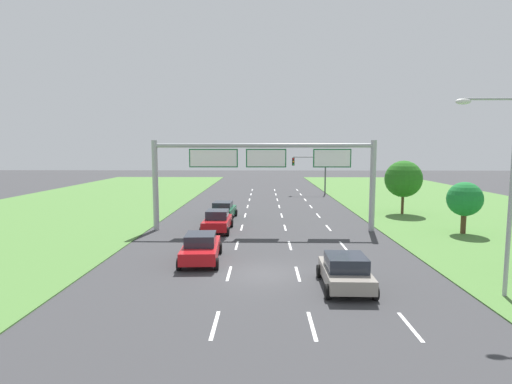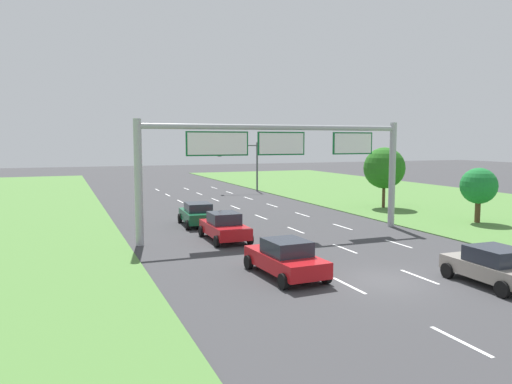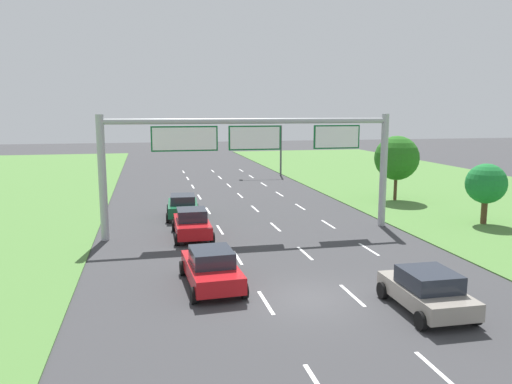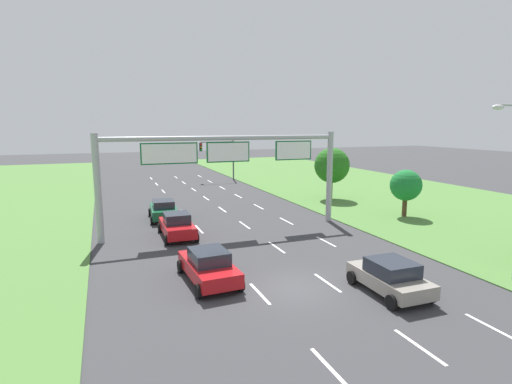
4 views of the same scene
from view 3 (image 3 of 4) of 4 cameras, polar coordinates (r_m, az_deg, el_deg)
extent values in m
plane|color=#38383A|center=(19.81, 6.17, -12.04)|extent=(200.00, 200.00, 0.00)
cube|color=white|center=(19.36, 1.13, -12.50)|extent=(0.14, 2.40, 0.01)
cube|color=white|center=(24.91, -2.12, -7.49)|extent=(0.14, 2.40, 0.01)
cube|color=white|center=(30.63, -4.14, -4.32)|extent=(0.14, 2.40, 0.01)
cube|color=white|center=(36.44, -5.50, -2.14)|extent=(0.14, 2.40, 0.01)
cube|color=white|center=(42.30, -6.49, -0.57)|extent=(0.14, 2.40, 0.01)
cube|color=white|center=(48.20, -7.24, 0.62)|extent=(0.14, 2.40, 0.01)
cube|color=white|center=(54.12, -7.82, 1.55)|extent=(0.14, 2.40, 0.01)
cube|color=white|center=(60.05, -8.29, 2.30)|extent=(0.14, 2.40, 0.01)
cube|color=white|center=(15.58, 20.14, -18.76)|extent=(0.14, 2.40, 0.01)
cube|color=white|center=(20.41, 10.93, -11.50)|extent=(0.14, 2.40, 0.01)
cube|color=white|center=(25.73, 5.62, -6.98)|extent=(0.14, 2.40, 0.01)
cube|color=white|center=(31.30, 2.23, -4.00)|extent=(0.14, 2.40, 0.01)
cube|color=white|center=(37.01, -0.12, -1.92)|extent=(0.14, 2.40, 0.01)
cube|color=white|center=(42.79, -1.83, -0.40)|extent=(0.14, 2.40, 0.01)
cube|color=white|center=(48.63, -3.13, 0.76)|extent=(0.14, 2.40, 0.01)
cube|color=white|center=(54.50, -4.15, 1.67)|extent=(0.14, 2.40, 0.01)
cube|color=white|center=(60.40, -4.97, 2.40)|extent=(0.14, 2.40, 0.01)
cube|color=white|center=(21.97, 19.48, -10.35)|extent=(0.14, 2.40, 0.01)
cube|color=white|center=(26.99, 12.75, -6.39)|extent=(0.14, 2.40, 0.01)
cube|color=white|center=(32.35, 8.25, -3.66)|extent=(0.14, 2.40, 0.01)
cube|color=white|center=(37.89, 5.06, -1.69)|extent=(0.14, 2.40, 0.01)
cube|color=white|center=(43.56, 2.70, -0.23)|extent=(0.14, 2.40, 0.01)
cube|color=white|center=(49.31, 0.89, 0.89)|extent=(0.14, 2.40, 0.01)
cube|color=white|center=(55.11, -0.54, 1.78)|extent=(0.14, 2.40, 0.01)
cube|color=white|center=(60.95, -1.70, 2.49)|extent=(0.14, 2.40, 0.01)
cube|color=red|center=(20.91, -5.13, -8.97)|extent=(2.15, 4.59, 0.66)
cube|color=#232833|center=(20.62, -5.10, -7.37)|extent=(1.73, 2.04, 0.62)
cylinder|color=black|center=(22.48, -8.39, -8.61)|extent=(0.25, 0.65, 0.64)
cylinder|color=black|center=(22.78, -3.44, -8.28)|extent=(0.25, 0.65, 0.64)
cylinder|color=black|center=(19.30, -7.12, -11.64)|extent=(0.25, 0.65, 0.64)
cylinder|color=black|center=(19.65, -1.34, -11.18)|extent=(0.25, 0.65, 0.64)
cube|color=red|center=(28.89, -7.32, -3.88)|extent=(1.94, 4.45, 0.66)
cube|color=#232833|center=(28.84, -7.36, -2.57)|extent=(1.65, 1.86, 0.64)
cylinder|color=black|center=(30.53, -9.37, -3.85)|extent=(0.23, 0.64, 0.64)
cylinder|color=black|center=(30.67, -5.76, -3.71)|extent=(0.23, 0.64, 0.64)
cylinder|color=black|center=(27.30, -9.06, -5.41)|extent=(0.23, 0.64, 0.64)
cylinder|color=black|center=(27.45, -5.01, -5.25)|extent=(0.23, 0.64, 0.64)
cube|color=gray|center=(19.40, 18.87, -11.00)|extent=(2.00, 4.00, 0.61)
cube|color=#232833|center=(19.10, 19.16, -9.39)|extent=(1.76, 1.98, 0.62)
cylinder|color=black|center=(20.24, 14.26, -10.85)|extent=(0.23, 0.64, 0.64)
cylinder|color=black|center=(21.15, 19.20, -10.20)|extent=(0.23, 0.64, 0.64)
cylinder|color=black|center=(17.88, 18.37, -13.79)|extent=(0.23, 0.64, 0.64)
cylinder|color=black|center=(18.91, 23.73, -12.83)|extent=(0.23, 0.64, 0.64)
cube|color=#145633|center=(34.30, -8.36, -1.79)|extent=(2.19, 4.24, 0.69)
cube|color=#232833|center=(34.09, -8.38, -0.79)|extent=(1.72, 2.10, 0.56)
cylinder|color=black|center=(35.86, -9.97, -1.91)|extent=(0.26, 0.65, 0.64)
cylinder|color=black|center=(35.88, -6.79, -1.83)|extent=(0.26, 0.65, 0.64)
cylinder|color=black|center=(32.89, -10.05, -2.92)|extent=(0.26, 0.65, 0.64)
cylinder|color=black|center=(32.91, -6.57, -2.83)|extent=(0.26, 0.65, 0.64)
cylinder|color=#9EA0A5|center=(28.74, -17.14, 1.49)|extent=(0.44, 0.44, 7.00)
cylinder|color=#9EA0A5|center=(32.04, 14.36, 2.37)|extent=(0.44, 0.44, 7.00)
cylinder|color=#9EA0A5|center=(29.03, -0.53, 8.11)|extent=(16.80, 0.32, 0.32)
cube|color=#0C5B28|center=(28.52, -8.16, 6.05)|extent=(3.74, 0.12, 1.42)
cube|color=white|center=(28.46, -8.15, 6.05)|extent=(3.58, 0.01, 1.26)
cube|color=#0C5B28|center=(29.11, -0.14, 6.21)|extent=(3.09, 0.12, 1.42)
cube|color=white|center=(29.04, -0.11, 6.20)|extent=(2.93, 0.01, 1.26)
cube|color=#0C5B28|center=(30.58, 9.21, 6.24)|extent=(2.89, 0.12, 1.42)
cube|color=white|center=(30.52, 9.25, 6.23)|extent=(2.73, 0.01, 1.26)
cylinder|color=#47494F|center=(55.83, 2.86, 4.75)|extent=(0.20, 0.20, 5.60)
cylinder|color=#47494F|center=(55.14, 0.61, 7.25)|extent=(4.50, 0.14, 0.14)
cube|color=black|center=(54.71, -1.71, 6.55)|extent=(0.32, 0.36, 1.10)
sphere|color=red|center=(54.49, -1.67, 6.93)|extent=(0.22, 0.22, 0.22)
sphere|color=orange|center=(54.51, -1.67, 6.54)|extent=(0.22, 0.22, 0.22)
sphere|color=green|center=(54.53, -1.67, 6.15)|extent=(0.22, 0.22, 0.22)
cylinder|color=#513823|center=(34.94, 24.61, -2.03)|extent=(0.38, 0.38, 1.70)
sphere|color=#1A7330|center=(34.66, 24.81, 0.89)|extent=(2.53, 2.53, 2.53)
cylinder|color=#513823|center=(41.67, 15.64, 0.48)|extent=(0.26, 0.26, 2.14)
sphere|color=#23651B|center=(41.39, 15.78, 3.76)|extent=(3.54, 3.54, 3.54)
camera|label=1|loc=(6.45, 97.27, -9.05)|focal=28.00mm
camera|label=2|loc=(6.61, -94.53, -12.81)|focal=35.00mm
camera|label=4|loc=(2.67, -62.91, 11.12)|focal=28.00mm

